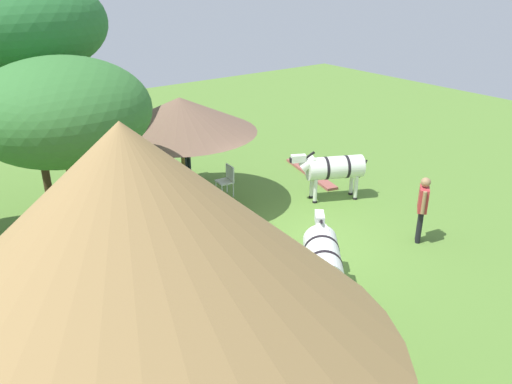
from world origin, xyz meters
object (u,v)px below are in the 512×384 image
(shade_umbrella, at_px, (180,115))
(guest_behind_table, at_px, (187,150))
(patio_chair_near_lawn, at_px, (227,179))
(striped_lounge_chair, at_px, (233,241))
(patio_dining_table, at_px, (184,183))
(standing_watcher, at_px, (423,204))
(thatched_hut, at_px, (141,316))
(patio_chair_near_hut, at_px, (137,196))
(guest_beside_umbrella, at_px, (183,150))
(zebra_by_umbrella, at_px, (322,258))
(acacia_tree_left_background, at_px, (19,24))
(zebra_nearest_camera, at_px, (333,168))
(acacia_tree_right_background, at_px, (62,112))

(shade_umbrella, height_order, guest_behind_table, shade_umbrella)
(patio_chair_near_lawn, height_order, striped_lounge_chair, patio_chair_near_lawn)
(patio_dining_table, height_order, striped_lounge_chair, patio_dining_table)
(guest_behind_table, xyz_separation_m, standing_watcher, (-6.76, -2.47, 0.05))
(thatched_hut, xyz_separation_m, patio_chair_near_lawn, (7.07, -5.73, -2.18))
(patio_chair_near_hut, distance_m, guest_beside_umbrella, 2.66)
(shade_umbrella, bearing_deg, thatched_hut, 148.41)
(thatched_hut, relative_size, shade_umbrella, 1.44)
(guest_beside_umbrella, distance_m, guest_behind_table, 0.09)
(patio_chair_near_lawn, height_order, zebra_by_umbrella, zebra_by_umbrella)
(patio_chair_near_lawn, distance_m, striped_lounge_chair, 3.21)
(shade_umbrella, bearing_deg, acacia_tree_left_background, 62.43)
(guest_beside_umbrella, distance_m, acacia_tree_left_background, 5.63)
(striped_lounge_chair, xyz_separation_m, acacia_tree_left_background, (4.49, 2.78, 4.60))
(zebra_by_umbrella, bearing_deg, patio_chair_near_hut, 140.49)
(patio_chair_near_lawn, xyz_separation_m, zebra_nearest_camera, (-1.96, -2.25, 0.41))
(patio_dining_table, distance_m, acacia_tree_right_background, 4.78)
(patio_chair_near_lawn, bearing_deg, standing_watcher, -151.13)
(zebra_nearest_camera, bearing_deg, guest_behind_table, 59.80)
(acacia_tree_right_background, bearing_deg, striped_lounge_chair, -110.34)
(thatched_hut, bearing_deg, guest_beside_umbrella, -31.09)
(striped_lounge_chair, bearing_deg, guest_behind_table, -58.13)
(guest_beside_umbrella, bearing_deg, acacia_tree_left_background, -53.30)
(zebra_by_umbrella, bearing_deg, thatched_hut, -119.75)
(patio_chair_near_hut, height_order, patio_chair_near_lawn, same)
(zebra_nearest_camera, height_order, zebra_by_umbrella, zebra_by_umbrella)
(standing_watcher, bearing_deg, acacia_tree_right_background, 116.01)
(patio_dining_table, relative_size, patio_chair_near_hut, 1.75)
(patio_dining_table, height_order, acacia_tree_left_background, acacia_tree_left_background)
(guest_beside_umbrella, distance_m, zebra_by_umbrella, 7.27)
(zebra_nearest_camera, relative_size, zebra_by_umbrella, 1.15)
(guest_beside_umbrella, height_order, zebra_by_umbrella, guest_beside_umbrella)
(acacia_tree_right_background, bearing_deg, zebra_nearest_camera, -92.92)
(thatched_hut, distance_m, acacia_tree_left_background, 9.18)
(zebra_by_umbrella, distance_m, acacia_tree_left_background, 8.66)
(thatched_hut, relative_size, guest_beside_umbrella, 3.56)
(zebra_nearest_camera, relative_size, acacia_tree_right_background, 0.45)
(acacia_tree_left_background, bearing_deg, striped_lounge_chair, -148.25)
(patio_chair_near_hut, height_order, acacia_tree_right_background, acacia_tree_right_background)
(guest_behind_table, relative_size, zebra_nearest_camera, 0.76)
(striped_lounge_chair, height_order, acacia_tree_left_background, acacia_tree_left_background)
(standing_watcher, distance_m, acacia_tree_right_background, 8.09)
(patio_chair_near_lawn, bearing_deg, thatched_hut, 146.30)
(guest_behind_table, distance_m, zebra_nearest_camera, 4.51)
(thatched_hut, height_order, acacia_tree_left_background, acacia_tree_left_background)
(thatched_hut, height_order, shade_umbrella, thatched_hut)
(guest_behind_table, relative_size, zebra_by_umbrella, 0.87)
(patio_chair_near_hut, height_order, zebra_nearest_camera, zebra_nearest_camera)
(patio_chair_near_hut, bearing_deg, patio_dining_table, 90.00)
(striped_lounge_chair, xyz_separation_m, zebra_nearest_camera, (0.77, -3.91, 0.67))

